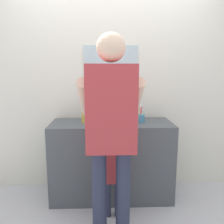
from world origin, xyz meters
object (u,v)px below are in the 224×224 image
Objects in this scene: toothbrush_cup at (142,118)px; child_toddler at (113,171)px; soap_bottle at (84,117)px; adult_parent at (111,121)px.

toothbrush_cup is 0.25× the size of child_toddler.
soap_bottle is 0.09× the size of adult_parent.
soap_bottle is 0.70m from child_toddler.
toothbrush_cup is at bearing 61.77° from adult_parent.
child_toddler is at bearing -52.65° from soap_bottle.
adult_parent reaches higher than soap_bottle.
toothbrush_cup reaches higher than soap_bottle.
child_toddler is 0.46× the size of adult_parent.
soap_bottle is 0.77m from adult_parent.
toothbrush_cup is at bearing -1.38° from soap_bottle.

